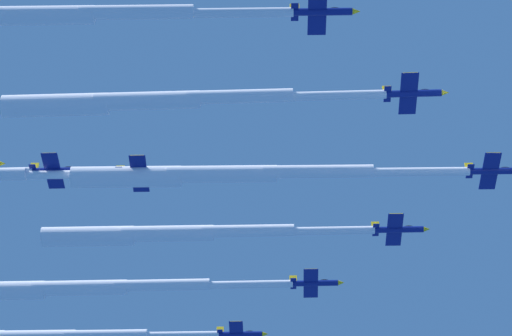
# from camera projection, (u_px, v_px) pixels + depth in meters

# --- Properties ---
(jet_lead) EXTENTS (30.86, 70.56, 3.67)m
(jet_lead) POSITION_uv_depth(u_px,v_px,m) (218.00, 175.00, 181.79)
(jet_lead) COLOR navy
(jet_port_inner) EXTENTS (29.05, 64.10, 3.65)m
(jet_port_inner) POSITION_uv_depth(u_px,v_px,m) (165.00, 234.00, 194.72)
(jet_port_inner) COLOR navy
(jet_starboard_inner) EXTENTS (30.09, 64.95, 3.68)m
(jet_starboard_inner) POSITION_uv_depth(u_px,v_px,m) (144.00, 101.00, 172.19)
(jet_starboard_inner) COLOR navy
(jet_port_mid) EXTENTS (31.49, 69.24, 3.66)m
(jet_port_mid) POSITION_uv_depth(u_px,v_px,m) (76.00, 288.00, 207.28)
(jet_port_mid) COLOR navy
(jet_starboard_mid) EXTENTS (28.93, 65.45, 3.66)m
(jet_starboard_mid) POSITION_uv_depth(u_px,v_px,m) (34.00, 16.00, 160.51)
(jet_starboard_mid) COLOR navy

